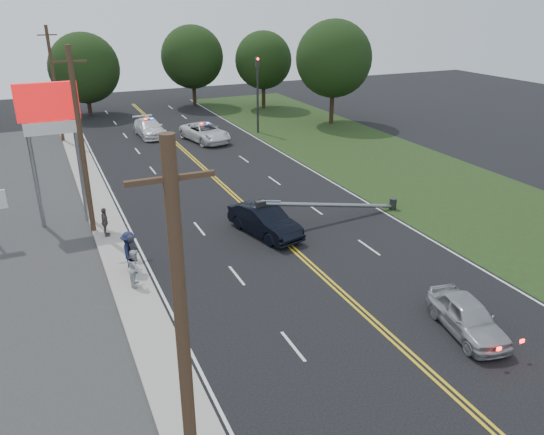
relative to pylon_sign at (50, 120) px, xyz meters
name	(u,v)px	position (x,y,z in m)	size (l,w,h in m)	color
ground	(349,300)	(10.50, -14.00, -6.00)	(120.00, 120.00, 0.00)	black
sidewalk	(114,242)	(2.10, -4.00, -5.94)	(1.80, 70.00, 0.12)	#9F998F
grass_verge	(440,187)	(24.00, -4.00, -5.99)	(12.00, 80.00, 0.01)	black
centerline_yellow	(259,218)	(10.50, -4.00, -5.99)	(0.36, 80.00, 0.00)	gold
pylon_sign	(50,120)	(0.00, 0.00, 0.00)	(3.20, 0.35, 8.00)	gray
traffic_signal	(258,88)	(18.80, 16.00, -1.79)	(0.28, 0.41, 7.05)	#2D2D30
fallen_streetlight	(339,205)	(14.69, -6.00, -5.08)	(9.36, 0.44, 1.91)	#2D2D30
utility_pole_near	(185,370)	(1.30, -22.00, -0.91)	(1.60, 0.28, 10.00)	#382619
utility_pole_mid	(81,143)	(1.30, -2.00, -0.91)	(1.60, 0.28, 10.00)	#382619
utility_pole_far	(55,85)	(1.30, 20.00, -0.91)	(1.60, 0.28, 10.00)	#382619
tree_6	(84,68)	(4.94, 31.12, -0.90)	(7.46, 7.46, 8.83)	black
tree_7	(192,57)	(17.16, 31.82, -0.32)	(7.24, 7.24, 9.31)	black
tree_8	(263,60)	(24.21, 27.16, -0.53)	(6.51, 6.51, 8.73)	black
tree_9	(334,59)	(27.30, 16.61, 0.48)	(7.58, 7.58, 10.27)	black
crashed_sedan	(265,221)	(9.91, -6.19, -5.19)	(1.71, 4.89, 1.61)	black
waiting_sedan	(468,317)	(13.38, -17.92, -5.30)	(1.64, 4.09, 1.39)	#A0A3A8
emergency_a	(205,132)	(13.14, 14.88, -5.19)	(2.67, 5.79, 1.61)	silver
emergency_b	(150,128)	(8.94, 18.82, -5.21)	(2.20, 5.42, 1.57)	white
bystander_a	(133,253)	(2.49, -7.85, -4.93)	(0.69, 0.46, 1.90)	#2A2931
bystander_b	(135,267)	(2.33, -9.11, -5.02)	(0.83, 0.65, 1.71)	#B4B5B9
bystander_c	(130,251)	(2.36, -7.60, -4.90)	(1.26, 0.73, 1.95)	#191F3F
bystander_d	(105,222)	(1.84, -3.10, -5.07)	(0.94, 0.39, 1.61)	#5C4D4A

